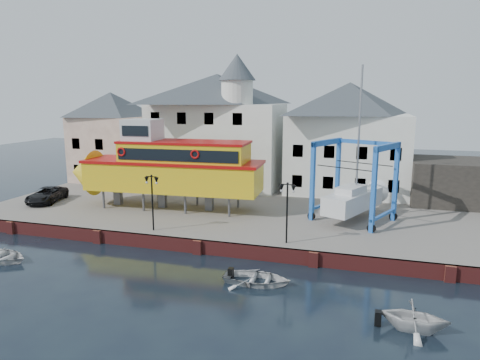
# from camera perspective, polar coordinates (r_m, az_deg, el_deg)

# --- Properties ---
(ground) EXTENTS (140.00, 140.00, 0.00)m
(ground) POSITION_cam_1_polar(r_m,az_deg,el_deg) (30.32, -5.66, -9.78)
(ground) COLOR black
(ground) RESTS_ON ground
(hardstanding) EXTENTS (44.00, 22.00, 1.00)m
(hardstanding) POSITION_cam_1_polar(r_m,az_deg,el_deg) (40.09, 0.25, -3.79)
(hardstanding) COLOR slate
(hardstanding) RESTS_ON ground
(quay_wall) EXTENTS (44.00, 0.47, 1.00)m
(quay_wall) POSITION_cam_1_polar(r_m,az_deg,el_deg) (30.24, -5.60, -8.82)
(quay_wall) COLOR maroon
(quay_wall) RESTS_ON ground
(building_pink) EXTENTS (8.00, 7.00, 10.30)m
(building_pink) POSITION_cam_1_polar(r_m,az_deg,el_deg) (52.99, -16.63, 5.57)
(building_pink) COLOR tan
(building_pink) RESTS_ON hardstanding
(building_white_main) EXTENTS (14.00, 8.30, 14.00)m
(building_white_main) POSITION_cam_1_polar(r_m,az_deg,el_deg) (47.42, -2.92, 6.87)
(building_white_main) COLOR silver
(building_white_main) RESTS_ON hardstanding
(building_white_right) EXTENTS (12.00, 8.00, 11.20)m
(building_white_right) POSITION_cam_1_polar(r_m,az_deg,el_deg) (45.44, 14.17, 5.44)
(building_white_right) COLOR silver
(building_white_right) RESTS_ON hardstanding
(shed_dark) EXTENTS (8.00, 7.00, 4.00)m
(shed_dark) POSITION_cam_1_polar(r_m,az_deg,el_deg) (44.65, 26.75, -0.17)
(shed_dark) COLOR black
(shed_dark) RESTS_ON hardstanding
(lamp_post_left) EXTENTS (1.12, 0.32, 4.20)m
(lamp_post_left) POSITION_cam_1_polar(r_m,az_deg,el_deg) (31.85, -11.67, -1.11)
(lamp_post_left) COLOR black
(lamp_post_left) RESTS_ON hardstanding
(lamp_post_right) EXTENTS (1.12, 0.32, 4.20)m
(lamp_post_right) POSITION_cam_1_polar(r_m,az_deg,el_deg) (28.60, 6.32, -2.32)
(lamp_post_right) COLOR black
(lamp_post_right) RESTS_ON hardstanding
(tour_boat) EXTENTS (18.18, 5.15, 7.83)m
(tour_boat) POSITION_cam_1_polar(r_m,az_deg,el_deg) (38.36, -10.38, 1.76)
(tour_boat) COLOR #59595E
(tour_boat) RESTS_ON hardstanding
(travel_lift) EXTENTS (6.98, 8.19, 12.17)m
(travel_lift) POSITION_cam_1_polar(r_m,az_deg,el_deg) (35.85, 15.38, -1.79)
(travel_lift) COLOR #1E5AA1
(travel_lift) RESTS_ON hardstanding
(van) EXTENTS (3.36, 5.34, 1.38)m
(van) POSITION_cam_1_polar(r_m,az_deg,el_deg) (44.21, -24.36, -1.81)
(van) COLOR black
(van) RESTS_ON hardstanding
(motorboat_b) EXTENTS (4.02, 2.92, 0.82)m
(motorboat_b) POSITION_cam_1_polar(r_m,az_deg,el_deg) (25.78, 2.26, -13.60)
(motorboat_b) COLOR silver
(motorboat_b) RESTS_ON ground
(motorboat_c) EXTENTS (3.29, 2.91, 1.62)m
(motorboat_c) POSITION_cam_1_polar(r_m,az_deg,el_deg) (22.65, 22.11, -18.12)
(motorboat_c) COLOR silver
(motorboat_c) RESTS_ON ground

